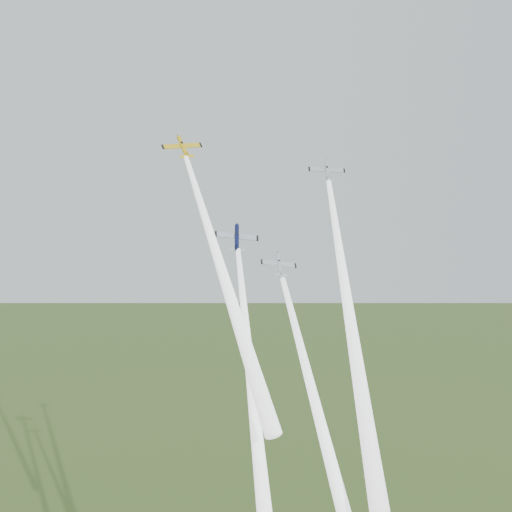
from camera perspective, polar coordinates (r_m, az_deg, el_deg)
name	(u,v)px	position (r m, az deg, el deg)	size (l,w,h in m)	color
plane_yellow	(183,147)	(129.94, -6.52, 9.61)	(8.22, 8.15, 1.29)	yellow
smoke_trail_yellow	(222,272)	(106.86, -3.02, -1.42)	(2.54, 2.54, 59.82)	white
plane_navy	(237,238)	(123.39, -1.72, 1.65)	(8.53, 8.47, 1.34)	#0E133E
smoke_trail_navy	(253,399)	(102.24, -0.26, -12.56)	(2.54, 2.54, 63.66)	white
plane_silver_right	(327,171)	(124.60, 6.34, 7.54)	(7.10, 7.05, 1.11)	silver
smoke_trail_silver_right	(349,312)	(101.11, 8.26, -4.98)	(2.54, 2.54, 61.86)	white
plane_silver_low	(279,265)	(112.21, 2.08, -0.81)	(6.53, 6.48, 1.02)	silver
smoke_trail_silver_low	(327,448)	(94.06, 6.34, -16.62)	(2.54, 2.54, 62.41)	white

